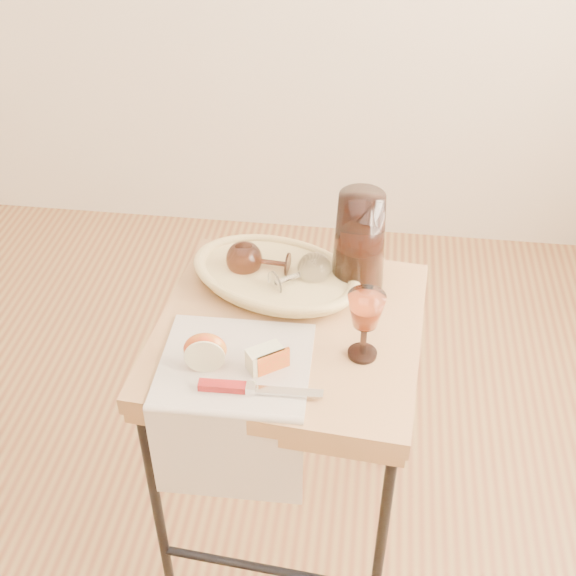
% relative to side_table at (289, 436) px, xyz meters
% --- Properties ---
extents(side_table, '(0.62, 0.62, 0.74)m').
position_rel_side_table_xyz_m(side_table, '(0.00, 0.00, 0.00)').
color(side_table, brown).
rests_on(side_table, floor).
extents(tea_towel, '(0.32, 0.29, 0.01)m').
position_rel_side_table_xyz_m(tea_towel, '(-0.10, -0.14, 0.37)').
color(tea_towel, beige).
rests_on(tea_towel, side_table).
extents(bread_basket, '(0.42, 0.35, 0.05)m').
position_rel_side_table_xyz_m(bread_basket, '(-0.05, 0.14, 0.39)').
color(bread_basket, tan).
rests_on(bread_basket, side_table).
extents(goblet_lying_a, '(0.15, 0.10, 0.09)m').
position_rel_side_table_xyz_m(goblet_lying_a, '(-0.08, 0.16, 0.42)').
color(goblet_lying_a, '#4B261B').
rests_on(goblet_lying_a, bread_basket).
extents(goblet_lying_b, '(0.15, 0.14, 0.08)m').
position_rel_side_table_xyz_m(goblet_lying_b, '(0.00, 0.12, 0.42)').
color(goblet_lying_b, white).
rests_on(goblet_lying_b, bread_basket).
extents(pitcher, '(0.24, 0.29, 0.28)m').
position_rel_side_table_xyz_m(pitcher, '(0.14, 0.18, 0.49)').
color(pitcher, black).
rests_on(pitcher, side_table).
extents(wine_goblet, '(0.09, 0.09, 0.16)m').
position_rel_side_table_xyz_m(wine_goblet, '(0.16, -0.07, 0.45)').
color(wine_goblet, white).
rests_on(wine_goblet, side_table).
extents(apple_half, '(0.09, 0.06, 0.08)m').
position_rel_side_table_xyz_m(apple_half, '(-0.15, -0.15, 0.41)').
color(apple_half, red).
rests_on(apple_half, tea_towel).
extents(apple_wedge, '(0.08, 0.07, 0.05)m').
position_rel_side_table_xyz_m(apple_wedge, '(-0.03, -0.14, 0.40)').
color(apple_wedge, beige).
rests_on(apple_wedge, tea_towel).
extents(table_knife, '(0.24, 0.03, 0.02)m').
position_rel_side_table_xyz_m(table_knife, '(-0.04, -0.21, 0.38)').
color(table_knife, silver).
rests_on(table_knife, tea_towel).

